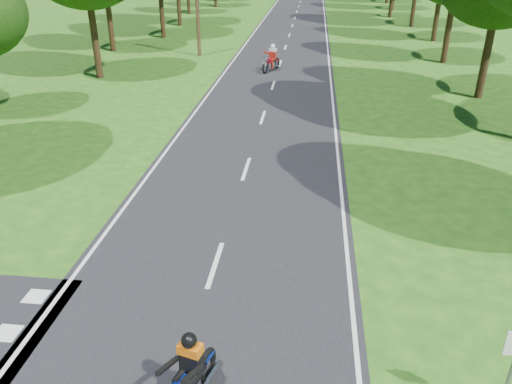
# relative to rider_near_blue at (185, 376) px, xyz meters

# --- Properties ---
(ground) EXTENTS (160.00, 160.00, 0.00)m
(ground) POSITION_rel_rider_near_blue_xyz_m (-0.33, 2.29, -0.76)
(ground) COLOR #1E4E12
(ground) RESTS_ON ground
(main_road) EXTENTS (7.00, 140.00, 0.02)m
(main_road) POSITION_rel_rider_near_blue_xyz_m (-0.33, 52.29, -0.75)
(main_road) COLOR black
(main_road) RESTS_ON ground
(road_markings) EXTENTS (7.40, 140.00, 0.01)m
(road_markings) POSITION_rel_rider_near_blue_xyz_m (-0.47, 50.42, -0.74)
(road_markings) COLOR silver
(road_markings) RESTS_ON main_road
(rider_near_blue) EXTENTS (1.05, 1.87, 1.48)m
(rider_near_blue) POSITION_rel_rider_near_blue_xyz_m (0.00, 0.00, 0.00)
(rider_near_blue) COLOR navy
(rider_near_blue) RESTS_ON main_road
(rider_far_red) EXTENTS (1.35, 2.09, 1.66)m
(rider_far_red) POSITION_rel_rider_near_blue_xyz_m (-0.76, 25.90, 0.09)
(rider_far_red) COLOR #AB0D1C
(rider_far_red) RESTS_ON main_road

